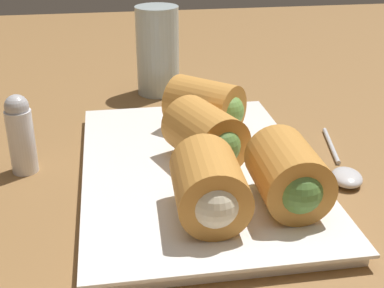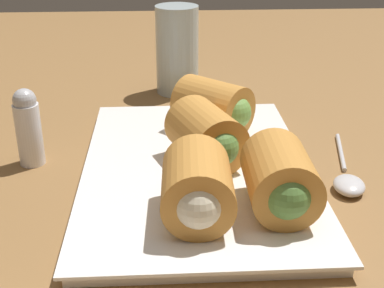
{
  "view_description": "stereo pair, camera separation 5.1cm",
  "coord_description": "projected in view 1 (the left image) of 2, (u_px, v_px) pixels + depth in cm",
  "views": [
    {
      "loc": [
        -47.3,
        8.22,
        28.63
      ],
      "look_at": [
        0.82,
        0.42,
        5.92
      ],
      "focal_mm": 50.0,
      "sensor_mm": 36.0,
      "label": 1
    },
    {
      "loc": [
        -47.85,
        3.16,
        28.63
      ],
      "look_at": [
        0.82,
        0.42,
        5.92
      ],
      "focal_mm": 50.0,
      "sensor_mm": 36.0,
      "label": 2
    }
  ],
  "objects": [
    {
      "name": "roll_front_right",
      "position": [
        290.0,
        176.0,
        0.46
      ],
      "size": [
        8.98,
        6.14,
        6.04
      ],
      "color": "#C68438",
      "rests_on": "serving_plate"
    },
    {
      "name": "salt_shaker",
      "position": [
        21.0,
        134.0,
        0.55
      ],
      "size": [
        2.73,
        2.73,
        8.56
      ],
      "color": "silver",
      "rests_on": "table_surface"
    },
    {
      "name": "drinking_glass",
      "position": [
        158.0,
        51.0,
        0.77
      ],
      "size": [
        6.17,
        6.17,
        12.65
      ],
      "color": "silver",
      "rests_on": "table_surface"
    },
    {
      "name": "spoon",
      "position": [
        345.0,
        173.0,
        0.55
      ],
      "size": [
        15.29,
        5.06,
        1.39
      ],
      "color": "silver",
      "rests_on": "table_surface"
    },
    {
      "name": "roll_back_right",
      "position": [
        210.0,
        188.0,
        0.44
      ],
      "size": [
        9.04,
        6.31,
        6.04
      ],
      "color": "#C68438",
      "rests_on": "serving_plate"
    },
    {
      "name": "serving_plate",
      "position": [
        192.0,
        172.0,
        0.55
      ],
      "size": [
        34.46,
        22.97,
        1.5
      ],
      "color": "white",
      "rests_on": "table_surface"
    },
    {
      "name": "roll_front_left",
      "position": [
        208.0,
        106.0,
        0.62
      ],
      "size": [
        9.79,
        9.88,
        6.04
      ],
      "color": "#C68438",
      "rests_on": "serving_plate"
    },
    {
      "name": "roll_back_left",
      "position": [
        207.0,
        136.0,
        0.54
      ],
      "size": [
        9.55,
        8.41,
        6.04
      ],
      "color": "#C68438",
      "rests_on": "serving_plate"
    },
    {
      "name": "table_surface",
      "position": [
        197.0,
        190.0,
        0.55
      ],
      "size": [
        180.0,
        140.0,
        2.0
      ],
      "color": "olive",
      "rests_on": "ground"
    }
  ]
}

